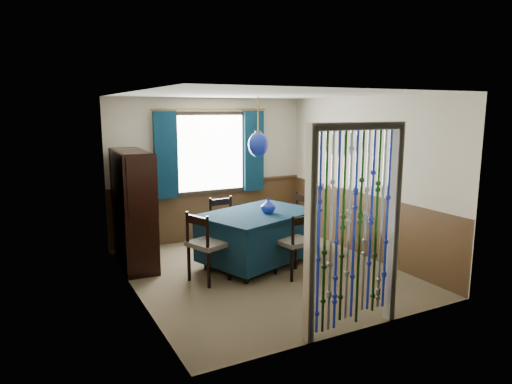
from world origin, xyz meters
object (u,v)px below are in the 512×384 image
chair_far (225,224)px  chair_right (298,221)px  chair_left (207,245)px  sideboard (134,226)px  vase_sideboard (133,200)px  pendant_lamp (258,144)px  dining_table (258,235)px  vase_table (268,206)px  bowl_shelf (139,188)px  chair_near (296,242)px

chair_far → chair_right: bearing=156.4°
chair_far → chair_left: bearing=50.4°
chair_left → chair_right: 1.94m
chair_far → sideboard: (-1.43, 0.14, 0.12)m
vase_sideboard → pendant_lamp: bearing=-34.2°
chair_far → sideboard: 1.44m
dining_table → vase_table: vase_table is taller
sideboard → bowl_shelf: 0.64m
chair_right → bowl_shelf: bearing=69.6°
chair_right → chair_left: bearing=95.2°
dining_table → vase_table: (0.11, -0.11, 0.44)m
chair_far → vase_table: size_ratio=4.40×
chair_right → vase_table: bearing=105.4°
sideboard → vase_table: (1.75, -0.98, 0.31)m
sideboard → vase_table: 2.03m
dining_table → pendant_lamp: (-0.00, -0.00, 1.35)m
chair_left → sideboard: sideboard is taller
chair_right → vase_sideboard: size_ratio=5.51×
chair_right → vase_sideboard: vase_sideboard is taller
chair_near → vase_table: size_ratio=4.45×
pendant_lamp → vase_sideboard: 2.10m
chair_left → chair_right: size_ratio=1.04×
pendant_lamp → chair_right: bearing=19.7°
bowl_shelf → vase_sideboard: size_ratio=1.10×
pendant_lamp → vase_table: pendant_lamp is taller
chair_near → pendant_lamp: size_ratio=1.05×
sideboard → vase_table: bearing=-26.3°
dining_table → sideboard: (-1.64, 0.86, 0.14)m
chair_near → chair_right: bearing=47.3°
chair_near → vase_sideboard: vase_sideboard is taller
chair_far → chair_right: size_ratio=0.97×
sideboard → vase_table: sideboard is taller
vase_table → sideboard: bearing=150.8°
dining_table → bowl_shelf: 1.86m
vase_sideboard → dining_table: bearing=-34.2°
chair_far → pendant_lamp: (0.22, -0.72, 1.33)m
chair_right → bowl_shelf: (-2.50, 0.32, 0.70)m
dining_table → chair_far: size_ratio=2.15×
dining_table → chair_near: bearing=-90.0°
chair_left → sideboard: (-0.71, 1.15, 0.09)m
chair_right → pendant_lamp: (-0.91, -0.33, 1.31)m
vase_table → bowl_shelf: size_ratio=1.10×
chair_near → dining_table: bearing=100.9°
chair_left → vase_sideboard: (-0.65, 1.36, 0.43)m
chair_far → chair_left: 1.24m
pendant_lamp → chair_left: bearing=-162.7°
chair_left → bowl_shelf: bowl_shelf is taller
chair_near → sideboard: bearing=132.3°
chair_near → vase_sideboard: (-1.82, 1.74, 0.46)m
dining_table → chair_left: bearing=178.0°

